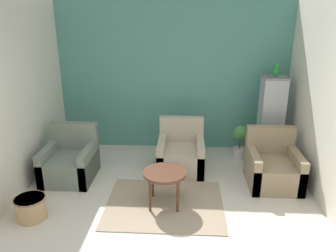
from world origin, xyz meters
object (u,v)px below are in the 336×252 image
(parrot, at_px, (276,71))
(armchair_left, at_px, (70,162))
(armchair_right, at_px, (273,168))
(coffee_table, at_px, (165,175))
(wicker_basket, at_px, (31,207))
(armchair_middle, at_px, (181,154))
(birdcage, at_px, (270,120))
(potted_plant, at_px, (240,139))

(parrot, bearing_deg, armchair_left, -164.56)
(armchair_right, bearing_deg, parrot, 81.69)
(coffee_table, xyz_separation_m, wicker_basket, (-1.73, -0.43, -0.29))
(parrot, distance_m, wicker_basket, 4.35)
(armchair_right, relative_size, armchair_middle, 1.00)
(armchair_middle, bearing_deg, birdcage, 17.68)
(armchair_middle, xyz_separation_m, birdcage, (1.59, 0.51, 0.48))
(coffee_table, height_order, birdcage, birdcage)
(armchair_left, distance_m, potted_plant, 3.02)
(potted_plant, xyz_separation_m, wicker_basket, (-3.01, -2.08, -0.22))
(armchair_right, height_order, birdcage, birdcage)
(coffee_table, height_order, armchair_left, armchair_left)
(parrot, height_order, potted_plant, parrot)
(armchair_right, relative_size, potted_plant, 1.34)
(coffee_table, distance_m, parrot, 2.71)
(armchair_right, bearing_deg, wicker_basket, -161.33)
(armchair_left, bearing_deg, wicker_basket, -97.08)
(armchair_middle, height_order, potted_plant, armchair_middle)
(coffee_table, bearing_deg, armchair_left, 155.72)
(wicker_basket, bearing_deg, armchair_left, 82.92)
(birdcage, height_order, wicker_basket, birdcage)
(armchair_left, distance_m, armchair_right, 3.25)
(armchair_right, bearing_deg, potted_plant, 111.85)
(armchair_left, height_order, birdcage, birdcage)
(wicker_basket, bearing_deg, coffee_table, 14.01)
(armchair_left, bearing_deg, birdcage, 15.41)
(armchair_left, xyz_separation_m, birdcage, (3.38, 0.93, 0.48))
(birdcage, distance_m, parrot, 0.89)
(armchair_left, height_order, armchair_right, same)
(parrot, bearing_deg, armchair_middle, -162.25)
(coffee_table, bearing_deg, wicker_basket, -165.99)
(coffee_table, relative_size, armchair_right, 0.71)
(armchair_left, height_order, potted_plant, armchair_left)
(birdcage, height_order, parrot, parrot)
(birdcage, bearing_deg, armchair_right, -98.33)
(armchair_middle, relative_size, birdcage, 0.55)
(armchair_left, xyz_separation_m, potted_plant, (2.87, 0.93, 0.11))
(potted_plant, bearing_deg, armchair_middle, -154.67)
(armchair_right, distance_m, wicker_basket, 3.58)
(armchair_middle, relative_size, wicker_basket, 2.12)
(armchair_left, bearing_deg, parrot, 15.44)
(coffee_table, xyz_separation_m, birdcage, (1.79, 1.65, 0.29))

